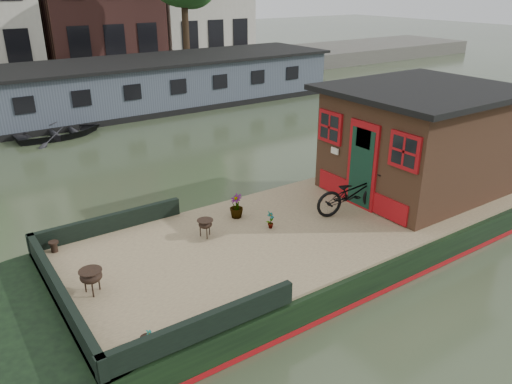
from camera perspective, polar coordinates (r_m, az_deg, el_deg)
ground at (r=11.18m, az=9.87°, el=-5.16°), size 120.00×120.00×0.00m
houseboat_hull at (r=10.25m, az=4.55°, el=-5.85°), size 14.01×4.02×0.60m
houseboat_deck at (r=10.90m, az=10.09°, el=-2.25°), size 11.80×3.80×0.05m
bow_bulwark at (r=8.43m, az=-15.85°, el=-9.25°), size 3.00×4.00×0.35m
cabin at (r=12.03m, az=18.07°, el=5.75°), size 4.00×3.50×2.42m
bicycle at (r=10.68m, az=10.96°, el=-0.11°), size 1.77×0.92×0.89m
potted_plant_a at (r=9.91m, az=1.67°, el=-3.21°), size 0.23×0.20×0.36m
potted_plant_d at (r=10.34m, az=-2.27°, el=-1.61°), size 0.29×0.29×0.51m
potted_plant_e at (r=7.09m, az=-12.01°, el=-16.07°), size 0.17×0.17×0.27m
brazier_front at (r=9.64m, az=-5.80°, el=-4.14°), size 0.42×0.42×0.36m
brazier_rear at (r=8.34m, az=-18.26°, el=-9.69°), size 0.45×0.45×0.41m
bollard_port at (r=9.82m, az=-22.08°, el=-5.81°), size 0.18×0.18×0.20m
bollard_stbd at (r=7.10m, az=-12.38°, el=-16.46°), size 0.17×0.17×0.19m
dinghy at (r=19.49m, az=-21.56°, el=6.77°), size 3.18×2.36×0.63m
far_houseboat at (r=22.50m, az=-15.78°, el=11.20°), size 20.40×4.40×2.11m
quay at (r=28.73m, az=-20.14°, el=12.00°), size 60.00×6.00×0.90m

